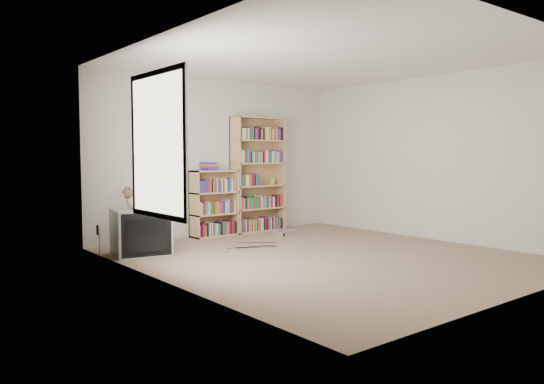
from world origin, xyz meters
TOP-DOWN VIEW (x-y plane):
  - floor at (0.00, 0.00)m, footprint 4.50×5.00m
  - wall_back at (0.00, 2.50)m, footprint 4.50×0.02m
  - wall_front at (0.00, -2.50)m, footprint 4.50×0.02m
  - wall_left at (-2.25, 0.00)m, footprint 0.02×5.00m
  - wall_right at (2.25, 0.00)m, footprint 0.02×5.00m
  - ceiling at (0.00, 0.00)m, footprint 4.50×5.00m
  - window at (-2.24, 0.20)m, footprint 0.02×1.22m
  - crt_tv at (-1.80, 1.61)m, footprint 0.79×0.74m
  - cat at (-1.74, 1.56)m, footprint 0.62×0.45m
  - bookcase_tall at (0.67, 2.36)m, footprint 0.96×0.30m
  - bookcase_short at (-0.21, 2.36)m, footprint 0.77×0.30m
  - book_stack at (-0.29, 2.38)m, footprint 0.22×0.29m
  - green_mug at (0.96, 2.34)m, footprint 0.09×0.09m
  - framed_print at (0.66, 2.44)m, footprint 0.13×0.05m
  - dvd_player at (0.73, 1.70)m, footprint 0.41×0.35m
  - wall_outlet at (-2.24, 1.95)m, footprint 0.01×0.08m
  - floor_cables at (0.12, 1.35)m, footprint 1.20×0.70m

SIDE VIEW (x-z plane):
  - floor at x=0.00m, z-range -0.01..0.01m
  - floor_cables at x=0.12m, z-range 0.00..0.01m
  - dvd_player at x=0.73m, z-range 0.00..0.08m
  - crt_tv at x=-1.80m, z-range 0.00..0.60m
  - wall_outlet at x=-2.24m, z-range 0.26..0.39m
  - bookcase_short at x=-0.21m, z-range -0.04..1.01m
  - cat at x=-1.74m, z-range 0.43..0.93m
  - green_mug at x=0.96m, z-range 0.79..0.89m
  - framed_print at x=0.66m, z-range 0.79..0.97m
  - bookcase_tall at x=0.67m, z-range -0.05..1.88m
  - book_stack at x=-0.29m, z-range 1.05..1.18m
  - wall_back at x=0.00m, z-range 0.00..2.50m
  - wall_front at x=0.00m, z-range 0.00..2.50m
  - wall_left at x=-2.25m, z-range 0.00..2.50m
  - wall_right at x=2.25m, z-range 0.00..2.50m
  - window at x=-2.24m, z-range 0.64..2.16m
  - ceiling at x=0.00m, z-range 2.49..2.51m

